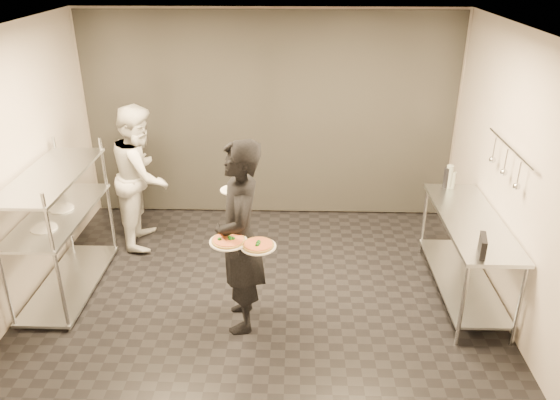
{
  "coord_description": "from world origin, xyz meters",
  "views": [
    {
      "loc": [
        0.35,
        -5.08,
        3.48
      ],
      "look_at": [
        0.2,
        0.01,
        1.1
      ],
      "focal_mm": 35.0,
      "sensor_mm": 36.0,
      "label": 1
    }
  ],
  "objects_px": {
    "pass_rack": "(60,226)",
    "bottle_green": "(449,177)",
    "chef": "(142,176)",
    "bottle_dark": "(446,178)",
    "pizza_plate_far": "(258,245)",
    "bottle_clear": "(453,180)",
    "waiter": "(240,238)",
    "pos_monitor": "(483,246)",
    "prep_counter": "(467,244)",
    "pizza_plate_near": "(228,241)",
    "salad_plate": "(233,188)"
  },
  "relations": [
    {
      "from": "pass_rack",
      "to": "bottle_green",
      "type": "xyz_separation_m",
      "value": [
        4.28,
        0.8,
        0.29
      ]
    },
    {
      "from": "chef",
      "to": "bottle_dark",
      "type": "relative_size",
      "value": 7.33
    },
    {
      "from": "pass_rack",
      "to": "bottle_dark",
      "type": "bearing_deg",
      "value": 10.69
    },
    {
      "from": "chef",
      "to": "pizza_plate_far",
      "type": "xyz_separation_m",
      "value": [
        1.58,
        -1.94,
        0.15
      ]
    },
    {
      "from": "bottle_clear",
      "to": "bottle_dark",
      "type": "distance_m",
      "value": 0.08
    },
    {
      "from": "waiter",
      "to": "chef",
      "type": "xyz_separation_m",
      "value": [
        -1.39,
        1.67,
        -0.07
      ]
    },
    {
      "from": "pass_rack",
      "to": "bottle_clear",
      "type": "distance_m",
      "value": 4.41
    },
    {
      "from": "pizza_plate_far",
      "to": "bottle_green",
      "type": "height_order",
      "value": "bottle_green"
    },
    {
      "from": "chef",
      "to": "pos_monitor",
      "type": "distance_m",
      "value": 4.04
    },
    {
      "from": "waiter",
      "to": "pos_monitor",
      "type": "relative_size",
      "value": 7.75
    },
    {
      "from": "prep_counter",
      "to": "pizza_plate_far",
      "type": "distance_m",
      "value": 2.35
    },
    {
      "from": "pos_monitor",
      "to": "bottle_dark",
      "type": "height_order",
      "value": "bottle_dark"
    },
    {
      "from": "chef",
      "to": "bottle_dark",
      "type": "height_order",
      "value": "chef"
    },
    {
      "from": "prep_counter",
      "to": "bottle_clear",
      "type": "height_order",
      "value": "bottle_clear"
    },
    {
      "from": "bottle_green",
      "to": "bottle_clear",
      "type": "height_order",
      "value": "bottle_green"
    },
    {
      "from": "pass_rack",
      "to": "pizza_plate_far",
      "type": "bearing_deg",
      "value": -21.03
    },
    {
      "from": "pizza_plate_near",
      "to": "bottle_green",
      "type": "relative_size",
      "value": 1.27
    },
    {
      "from": "pizza_plate_far",
      "to": "prep_counter",
      "type": "bearing_deg",
      "value": 21.33
    },
    {
      "from": "pizza_plate_near",
      "to": "bottle_clear",
      "type": "distance_m",
      "value": 2.9
    },
    {
      "from": "bottle_green",
      "to": "bottle_dark",
      "type": "height_order",
      "value": "bottle_green"
    },
    {
      "from": "pizza_plate_far",
      "to": "bottle_dark",
      "type": "height_order",
      "value": "bottle_dark"
    },
    {
      "from": "prep_counter",
      "to": "chef",
      "type": "bearing_deg",
      "value": 163.57
    },
    {
      "from": "bottle_green",
      "to": "prep_counter",
      "type": "bearing_deg",
      "value": -86.47
    },
    {
      "from": "bottle_clear",
      "to": "chef",
      "type": "bearing_deg",
      "value": 175.4
    },
    {
      "from": "waiter",
      "to": "bottle_clear",
      "type": "relative_size",
      "value": 9.97
    },
    {
      "from": "bottle_green",
      "to": "pass_rack",
      "type": "bearing_deg",
      "value": -169.38
    },
    {
      "from": "pos_monitor",
      "to": "bottle_clear",
      "type": "bearing_deg",
      "value": 98.82
    },
    {
      "from": "chef",
      "to": "pizza_plate_near",
      "type": "distance_m",
      "value": 2.3
    },
    {
      "from": "pass_rack",
      "to": "prep_counter",
      "type": "relative_size",
      "value": 0.89
    },
    {
      "from": "pizza_plate_near",
      "to": "bottle_clear",
      "type": "bearing_deg",
      "value": 33.28
    },
    {
      "from": "chef",
      "to": "bottle_dark",
      "type": "distance_m",
      "value": 3.67
    },
    {
      "from": "chef",
      "to": "salad_plate",
      "type": "distance_m",
      "value": 1.93
    },
    {
      "from": "waiter",
      "to": "pizza_plate_near",
      "type": "height_order",
      "value": "waiter"
    },
    {
      "from": "bottle_green",
      "to": "pos_monitor",
      "type": "bearing_deg",
      "value": -92.66
    },
    {
      "from": "bottle_green",
      "to": "bottle_clear",
      "type": "bearing_deg",
      "value": 0.0
    },
    {
      "from": "pizza_plate_far",
      "to": "pos_monitor",
      "type": "distance_m",
      "value": 2.04
    },
    {
      "from": "bottle_clear",
      "to": "bottle_dark",
      "type": "relative_size",
      "value": 0.8
    },
    {
      "from": "bottle_clear",
      "to": "bottle_green",
      "type": "bearing_deg",
      "value": 180.0
    },
    {
      "from": "chef",
      "to": "waiter",
      "type": "bearing_deg",
      "value": -144.59
    },
    {
      "from": "pizza_plate_far",
      "to": "pos_monitor",
      "type": "height_order",
      "value": "pos_monitor"
    },
    {
      "from": "waiter",
      "to": "pos_monitor",
      "type": "xyz_separation_m",
      "value": [
        2.22,
        -0.15,
        0.04
      ]
    },
    {
      "from": "pass_rack",
      "to": "bottle_dark",
      "type": "distance_m",
      "value": 4.34
    },
    {
      "from": "bottle_green",
      "to": "pizza_plate_near",
      "type": "bearing_deg",
      "value": -146.21
    },
    {
      "from": "waiter",
      "to": "salad_plate",
      "type": "relative_size",
      "value": 7.79
    },
    {
      "from": "pos_monitor",
      "to": "bottle_dark",
      "type": "xyz_separation_m",
      "value": [
        0.04,
        1.52,
        0.03
      ]
    },
    {
      "from": "pass_rack",
      "to": "prep_counter",
      "type": "distance_m",
      "value": 4.33
    },
    {
      "from": "pizza_plate_far",
      "to": "waiter",
      "type": "bearing_deg",
      "value": 125.64
    },
    {
      "from": "waiter",
      "to": "bottle_dark",
      "type": "xyz_separation_m",
      "value": [
        2.27,
        1.37,
        0.07
      ]
    },
    {
      "from": "pizza_plate_near",
      "to": "bottle_dark",
      "type": "height_order",
      "value": "bottle_dark"
    },
    {
      "from": "prep_counter",
      "to": "bottle_clear",
      "type": "bearing_deg",
      "value": 90.15
    }
  ]
}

